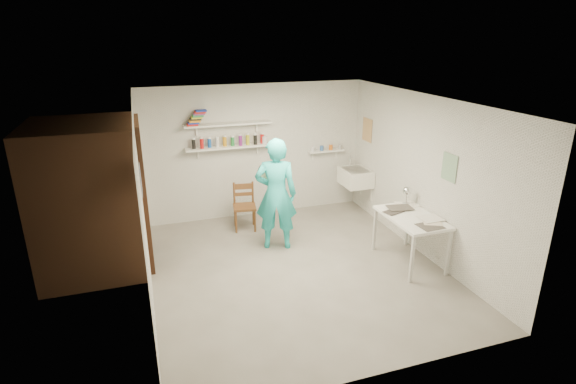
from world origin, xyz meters
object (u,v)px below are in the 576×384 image
object	(u,v)px
wall_clock	(268,173)
wooden_chair	(245,207)
man	(276,194)
desk_lamp	(407,191)
work_table	(410,239)
belfast_sink	(356,177)

from	to	relation	value
wall_clock	wooden_chair	size ratio (longest dim) A/B	0.39
man	wooden_chair	xyz separation A→B (m)	(-0.32, 0.82, -0.47)
desk_lamp	work_table	bearing A→B (deg)	-112.42
wooden_chair	desk_lamp	world-z (taller)	desk_lamp
man	belfast_sink	bearing A→B (deg)	-135.48
wall_clock	work_table	distance (m)	2.35
wooden_chair	wall_clock	bearing A→B (deg)	-58.67
belfast_sink	work_table	distance (m)	2.04
desk_lamp	wall_clock	bearing A→B (deg)	155.69
man	wooden_chair	world-z (taller)	man
man	wall_clock	world-z (taller)	man
wooden_chair	desk_lamp	bearing A→B (deg)	-24.99
belfast_sink	work_table	bearing A→B (deg)	-93.13
belfast_sink	man	size ratio (longest dim) A/B	0.34
desk_lamp	man	bearing A→B (deg)	160.35
work_table	man	bearing A→B (deg)	146.78
belfast_sink	desk_lamp	size ratio (longest dim) A/B	4.35
belfast_sink	man	xyz separation A→B (m)	(-1.81, -0.90, 0.18)
belfast_sink	wooden_chair	bearing A→B (deg)	-177.88
wooden_chair	work_table	xyz separation A→B (m)	(2.02, -1.93, -0.04)
wooden_chair	desk_lamp	distance (m)	2.71
wooden_chair	desk_lamp	size ratio (longest dim) A/B	5.91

